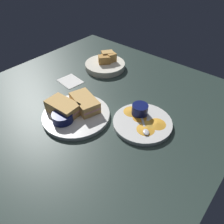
{
  "coord_description": "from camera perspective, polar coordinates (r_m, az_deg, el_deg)",
  "views": [
    {
      "loc": [
        53.41,
        -51.7,
        57.33
      ],
      "look_at": [
        11.98,
        -2.86,
        3.0
      ],
      "focal_mm": 34.94,
      "sensor_mm": 36.0,
      "label": 1
    }
  ],
  "objects": [
    {
      "name": "ground_plane",
      "position": [
        0.95,
        -4.41,
        1.81
      ],
      "size": [
        110.0,
        110.0,
        3.0
      ],
      "primitive_type": "cube",
      "color": "#283833"
    },
    {
      "name": "plate_sandwich_main",
      "position": [
        0.87,
        -9.32,
        -0.81
      ],
      "size": [
        26.41,
        26.41,
        1.6
      ],
      "primitive_type": "cylinder",
      "color": "silver",
      "rests_on": "ground_plane"
    },
    {
      "name": "sandwich_half_near",
      "position": [
        0.88,
        -7.16,
        2.43
      ],
      "size": [
        14.74,
        11.12,
        4.8
      ],
      "color": "tan",
      "rests_on": "plate_sandwich_main"
    },
    {
      "name": "sandwich_half_far",
      "position": [
        0.87,
        -12.7,
        1.16
      ],
      "size": [
        13.58,
        8.22,
        4.8
      ],
      "color": "tan",
      "rests_on": "plate_sandwich_main"
    },
    {
      "name": "ramekin_dark_sauce",
      "position": [
        0.83,
        -12.87,
        -1.23
      ],
      "size": [
        7.91,
        7.91,
        3.34
      ],
      "color": "#0C144C",
      "rests_on": "plate_sandwich_main"
    },
    {
      "name": "spoon_by_dark_ramekin",
      "position": [
        0.86,
        -9.3,
        -0.26
      ],
      "size": [
        3.18,
        9.96,
        0.8
      ],
      "color": "silver",
      "rests_on": "plate_sandwich_main"
    },
    {
      "name": "plate_chips_companion",
      "position": [
        0.83,
        7.94,
        -2.81
      ],
      "size": [
        22.39,
        22.39,
        1.6
      ],
      "primitive_type": "cylinder",
      "color": "silver",
      "rests_on": "ground_plane"
    },
    {
      "name": "ramekin_light_gravy",
      "position": [
        0.85,
        7.31,
        0.7
      ],
      "size": [
        6.24,
        6.24,
        4.25
      ],
      "color": "#0C144C",
      "rests_on": "plate_chips_companion"
    },
    {
      "name": "spoon_by_gravy_ramekin",
      "position": [
        0.79,
        8.7,
        -4.56
      ],
      "size": [
        8.1,
        7.95,
        0.8
      ],
      "color": "silver",
      "rests_on": "plate_chips_companion"
    },
    {
      "name": "plantain_chip_scatter",
      "position": [
        0.83,
        8.44,
        -2.32
      ],
      "size": [
        20.8,
        13.65,
        0.6
      ],
      "color": "gold",
      "rests_on": "plate_chips_companion"
    },
    {
      "name": "bread_basket_rear",
      "position": [
        1.18,
        -1.7,
        12.48
      ],
      "size": [
        20.94,
        20.94,
        7.58
      ],
      "color": "silver",
      "rests_on": "ground_plane"
    },
    {
      "name": "paper_napkin_folded",
      "position": [
        1.09,
        -10.87,
        7.96
      ],
      "size": [
        11.99,
        10.24,
        0.4
      ],
      "primitive_type": "cube",
      "rotation": [
        0.0,
        0.0,
        -0.12
      ],
      "color": "white",
      "rests_on": "ground_plane"
    }
  ]
}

